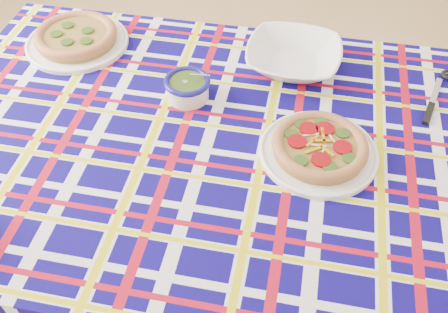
% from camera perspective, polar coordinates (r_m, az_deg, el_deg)
% --- Properties ---
extents(floor, '(4.00, 4.00, 0.00)m').
position_cam_1_polar(floor, '(1.98, 3.07, -7.68)').
color(floor, '#A58255').
rests_on(floor, ground).
extents(dining_table, '(1.64, 1.09, 0.74)m').
position_cam_1_polar(dining_table, '(1.27, 1.36, -0.73)').
color(dining_table, brown).
rests_on(dining_table, floor).
extents(tablecloth, '(1.68, 1.12, 0.10)m').
position_cam_1_polar(tablecloth, '(1.25, 1.37, 0.02)').
color(tablecloth, '#0B0559').
rests_on(tablecloth, dining_table).
extents(main_focaccia_plate, '(0.35, 0.35, 0.06)m').
position_cam_1_polar(main_focaccia_plate, '(1.19, 10.87, 1.17)').
color(main_focaccia_plate, olive).
rests_on(main_focaccia_plate, tablecloth).
extents(pesto_bowl, '(0.14, 0.14, 0.07)m').
position_cam_1_polar(pesto_bowl, '(1.32, -4.21, 8.01)').
color(pesto_bowl, '#22380F').
rests_on(pesto_bowl, tablecloth).
extents(serving_bowl, '(0.29, 0.29, 0.06)m').
position_cam_1_polar(serving_bowl, '(1.44, 7.93, 11.14)').
color(serving_bowl, white).
rests_on(serving_bowl, tablecloth).
extents(second_focaccia_plate, '(0.35, 0.35, 0.06)m').
position_cam_1_polar(second_focaccia_plate, '(1.58, -16.56, 13.02)').
color(second_focaccia_plate, olive).
rests_on(second_focaccia_plate, tablecloth).
extents(table_knife, '(0.09, 0.21, 0.01)m').
position_cam_1_polar(table_knife, '(1.46, 23.02, 6.79)').
color(table_knife, silver).
rests_on(table_knife, tablecloth).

